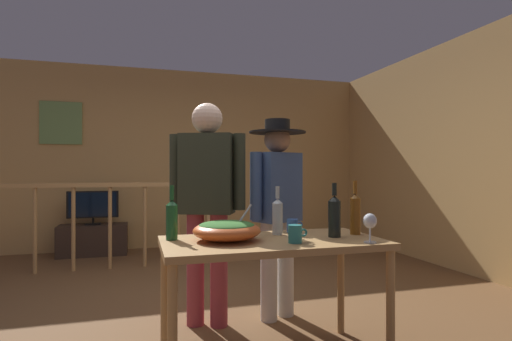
# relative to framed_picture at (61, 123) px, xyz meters

# --- Properties ---
(ground_plane) EXTENTS (7.98, 7.98, 0.00)m
(ground_plane) POSITION_rel_framed_picture_xyz_m (1.56, -2.98, -1.84)
(ground_plane) COLOR brown
(back_wall) EXTENTS (6.14, 0.10, 2.70)m
(back_wall) POSITION_rel_framed_picture_xyz_m (1.56, 0.06, -0.49)
(back_wall) COLOR tan
(back_wall) RESTS_ON ground_plane
(side_wall_right) EXTENTS (0.10, 4.56, 2.70)m
(side_wall_right) POSITION_rel_framed_picture_xyz_m (4.63, -2.07, -0.49)
(side_wall_right) COLOR tan
(side_wall_right) RESTS_ON ground_plane
(framed_picture) EXTENTS (0.55, 0.03, 0.60)m
(framed_picture) POSITION_rel_framed_picture_xyz_m (0.00, 0.00, 0.00)
(framed_picture) COLOR #6F944F
(stair_railing) EXTENTS (3.27, 0.10, 1.07)m
(stair_railing) POSITION_rel_framed_picture_xyz_m (0.77, -1.20, -1.19)
(stair_railing) COLOR #B2844C
(stair_railing) RESTS_ON ground_plane
(tv_console) EXTENTS (0.90, 0.40, 0.41)m
(tv_console) POSITION_rel_framed_picture_xyz_m (0.45, -0.29, -1.63)
(tv_console) COLOR #38281E
(tv_console) RESTS_ON ground_plane
(flat_screen_tv) EXTENTS (0.66, 0.12, 0.47)m
(flat_screen_tv) POSITION_rel_framed_picture_xyz_m (0.45, -0.32, -1.15)
(flat_screen_tv) COLOR black
(flat_screen_tv) RESTS_ON tv_console
(serving_table) EXTENTS (1.31, 0.67, 0.74)m
(serving_table) POSITION_rel_framed_picture_xyz_m (1.82, -3.96, -1.17)
(serving_table) COLOR #B2844C
(serving_table) RESTS_ON ground_plane
(salad_bowl) EXTENTS (0.40, 0.40, 0.21)m
(salad_bowl) POSITION_rel_framed_picture_xyz_m (1.55, -3.92, -1.03)
(salad_bowl) COLOR #DB5B23
(salad_bowl) RESTS_ON serving_table
(wine_glass) EXTENTS (0.08, 0.08, 0.17)m
(wine_glass) POSITION_rel_framed_picture_xyz_m (2.32, -4.22, -0.98)
(wine_glass) COLOR silver
(wine_glass) RESTS_ON serving_table
(wine_bottle_green) EXTENTS (0.07, 0.07, 0.33)m
(wine_bottle_green) POSITION_rel_framed_picture_xyz_m (1.24, -3.80, -0.97)
(wine_bottle_green) COLOR #1E5628
(wine_bottle_green) RESTS_ON serving_table
(wine_bottle_dark) EXTENTS (0.08, 0.08, 0.34)m
(wine_bottle_dark) POSITION_rel_framed_picture_xyz_m (2.22, -3.98, -0.96)
(wine_bottle_dark) COLOR black
(wine_bottle_dark) RESTS_ON serving_table
(wine_bottle_amber) EXTENTS (0.07, 0.07, 0.35)m
(wine_bottle_amber) POSITION_rel_framed_picture_xyz_m (2.40, -3.93, -0.95)
(wine_bottle_amber) COLOR brown
(wine_bottle_amber) RESTS_ON serving_table
(wine_bottle_clear) EXTENTS (0.07, 0.07, 0.31)m
(wine_bottle_clear) POSITION_rel_framed_picture_xyz_m (1.91, -3.80, -0.97)
(wine_bottle_clear) COLOR silver
(wine_bottle_clear) RESTS_ON serving_table
(mug_teal) EXTENTS (0.12, 0.08, 0.10)m
(mug_teal) POSITION_rel_framed_picture_xyz_m (1.91, -4.11, -1.04)
(mug_teal) COLOR teal
(mug_teal) RESTS_ON serving_table
(mug_blue) EXTENTS (0.11, 0.08, 0.09)m
(mug_blue) POSITION_rel_framed_picture_xyz_m (2.04, -3.74, -1.05)
(mug_blue) COLOR #3866B2
(mug_blue) RESTS_ON serving_table
(person_standing_left) EXTENTS (0.54, 0.36, 1.66)m
(person_standing_left) POSITION_rel_framed_picture_xyz_m (1.54, -3.26, -0.85)
(person_standing_left) COLOR #9E3842
(person_standing_left) RESTS_ON ground_plane
(person_standing_right) EXTENTS (0.49, 0.45, 1.56)m
(person_standing_right) POSITION_rel_framed_picture_xyz_m (2.10, -3.26, -0.92)
(person_standing_right) COLOR beige
(person_standing_right) RESTS_ON ground_plane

